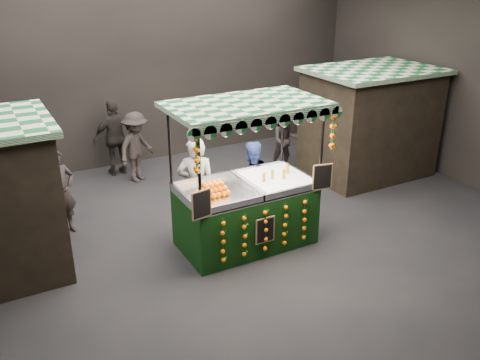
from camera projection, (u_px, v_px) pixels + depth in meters
ground at (239, 240)px, 9.54m from camera, size 12.00×12.00×0.00m
market_hall at (238, 59)px, 8.22m from camera, size 12.10×10.10×5.05m
neighbour_stall_right at (369, 122)px, 12.18m from camera, size 3.00×2.20×2.60m
juice_stall at (247, 203)px, 9.08m from camera, size 2.77×1.63×2.68m
vendor_grey at (196, 187)px, 9.42m from camera, size 0.84×0.72×1.94m
vendor_blue at (251, 181)px, 10.05m from camera, size 0.87×0.71×1.65m
shopper_0 at (60, 193)px, 9.47m from camera, size 0.72×0.60×1.70m
shopper_1 at (286, 140)px, 12.63m from camera, size 0.89×0.79×1.51m
shopper_2 at (116, 138)px, 12.25m from camera, size 1.12×0.51×1.88m
shopper_3 at (136, 147)px, 11.88m from camera, size 1.26×1.12×1.69m
shopper_5 at (330, 134)px, 12.69m from camera, size 1.63×1.37×1.76m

